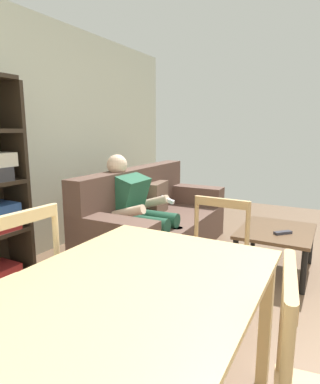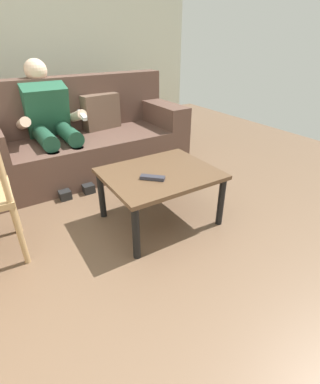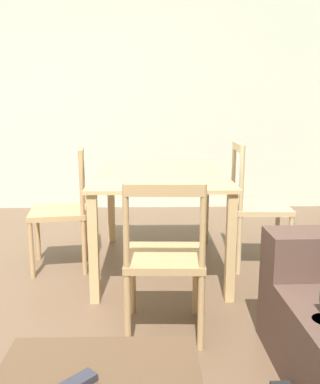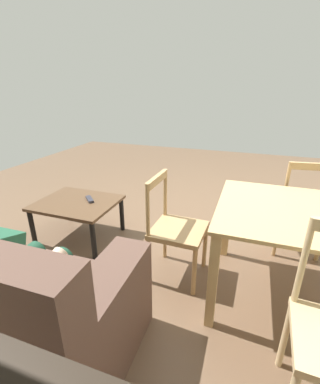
{
  "view_description": "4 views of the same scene",
  "coord_description": "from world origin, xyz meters",
  "px_view_note": "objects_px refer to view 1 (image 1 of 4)",
  "views": [
    {
      "loc": [
        -2.0,
        0.21,
        1.35
      ],
      "look_at": [
        1.02,
        1.85,
        0.69
      ],
      "focal_mm": 30.48,
      "sensor_mm": 36.0,
      "label": 1
    },
    {
      "loc": [
        0.15,
        -0.92,
        1.28
      ],
      "look_at": [
        1.14,
        0.66,
        0.25
      ],
      "focal_mm": 26.28,
      "sensor_mm": 36.0,
      "label": 2
    },
    {
      "loc": [
        2.13,
        0.82,
        1.25
      ],
      "look_at": [
        -0.99,
        0.9,
        0.6
      ],
      "focal_mm": 38.86,
      "sensor_mm": 36.0,
      "label": 3
    },
    {
      "loc": [
        -0.5,
        2.72,
        1.52
      ],
      "look_at": [
        0.01,
        1.25,
        0.9
      ],
      "focal_mm": 24.58,
      "sensor_mm": 36.0,
      "label": 4
    }
  ],
  "objects_px": {
    "person_lounging": "(139,209)",
    "coffee_table": "(276,235)",
    "tv_remote": "(283,233)",
    "dining_table": "(130,307)",
    "dining_chair_facing_couch": "(212,266)",
    "couch": "(154,223)",
    "dining_chair_near_wall": "(10,299)"
  },
  "relations": [
    {
      "from": "coffee_table",
      "to": "dining_table",
      "type": "distance_m",
      "value": 2.17
    },
    {
      "from": "person_lounging",
      "to": "dining_chair_facing_couch",
      "type": "xyz_separation_m",
      "value": [
        -0.69,
        -1.02,
        -0.13
      ]
    },
    {
      "from": "person_lounging",
      "to": "dining_chair_near_wall",
      "type": "relative_size",
      "value": 1.14
    },
    {
      "from": "person_lounging",
      "to": "coffee_table",
      "type": "height_order",
      "value": "person_lounging"
    },
    {
      "from": "dining_table",
      "to": "dining_chair_near_wall",
      "type": "relative_size",
      "value": 1.37
    },
    {
      "from": "dining_chair_facing_couch",
      "to": "coffee_table",
      "type": "bearing_deg",
      "value": -12.04
    },
    {
      "from": "coffee_table",
      "to": "dining_chair_near_wall",
      "type": "distance_m",
      "value": 2.36
    },
    {
      "from": "tv_remote",
      "to": "dining_chair_facing_couch",
      "type": "bearing_deg",
      "value": 117.25
    },
    {
      "from": "tv_remote",
      "to": "dining_chair_near_wall",
      "type": "xyz_separation_m",
      "value": [
        -2.03,
        1.07,
        0.05
      ]
    },
    {
      "from": "dining_chair_near_wall",
      "to": "person_lounging",
      "type": "bearing_deg",
      "value": 8.87
    },
    {
      "from": "person_lounging",
      "to": "tv_remote",
      "type": "distance_m",
      "value": 1.38
    },
    {
      "from": "dining_chair_facing_couch",
      "to": "dining_chair_near_wall",
      "type": "bearing_deg",
      "value": 142.91
    },
    {
      "from": "person_lounging",
      "to": "dining_table",
      "type": "xyz_separation_m",
      "value": [
        -1.69,
        -1.02,
        0.08
      ]
    },
    {
      "from": "couch",
      "to": "person_lounging",
      "type": "relative_size",
      "value": 1.84
    },
    {
      "from": "tv_remote",
      "to": "dining_table",
      "type": "bearing_deg",
      "value": 125.42
    },
    {
      "from": "person_lounging",
      "to": "dining_chair_facing_couch",
      "type": "relative_size",
      "value": 1.26
    },
    {
      "from": "tv_remote",
      "to": "dining_chair_near_wall",
      "type": "distance_m",
      "value": 2.29
    },
    {
      "from": "person_lounging",
      "to": "dining_chair_facing_couch",
      "type": "height_order",
      "value": "person_lounging"
    },
    {
      "from": "coffee_table",
      "to": "dining_table",
      "type": "xyz_separation_m",
      "value": [
        -2.13,
        0.24,
        0.28
      ]
    },
    {
      "from": "couch",
      "to": "tv_remote",
      "type": "relative_size",
      "value": 12.0
    },
    {
      "from": "person_lounging",
      "to": "dining_chair_near_wall",
      "type": "bearing_deg",
      "value": -171.13
    },
    {
      "from": "tv_remote",
      "to": "dining_chair_facing_couch",
      "type": "height_order",
      "value": "dining_chair_facing_couch"
    },
    {
      "from": "couch",
      "to": "tv_remote",
      "type": "distance_m",
      "value": 1.34
    },
    {
      "from": "dining_table",
      "to": "dining_chair_facing_couch",
      "type": "height_order",
      "value": "dining_chair_facing_couch"
    },
    {
      "from": "couch",
      "to": "dining_chair_near_wall",
      "type": "bearing_deg",
      "value": -172.41
    },
    {
      "from": "tv_remote",
      "to": "coffee_table",
      "type": "bearing_deg",
      "value": -11.34
    },
    {
      "from": "dining_chair_facing_couch",
      "to": "person_lounging",
      "type": "bearing_deg",
      "value": 55.83
    },
    {
      "from": "dining_table",
      "to": "dining_chair_facing_couch",
      "type": "distance_m",
      "value": 1.02
    },
    {
      "from": "couch",
      "to": "dining_chair_facing_couch",
      "type": "distance_m",
      "value": 1.45
    },
    {
      "from": "dining_table",
      "to": "dining_chair_facing_couch",
      "type": "bearing_deg",
      "value": -0.06
    },
    {
      "from": "tv_remote",
      "to": "dining_chair_near_wall",
      "type": "bearing_deg",
      "value": 106.46
    },
    {
      "from": "couch",
      "to": "tv_remote",
      "type": "height_order",
      "value": "couch"
    }
  ]
}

